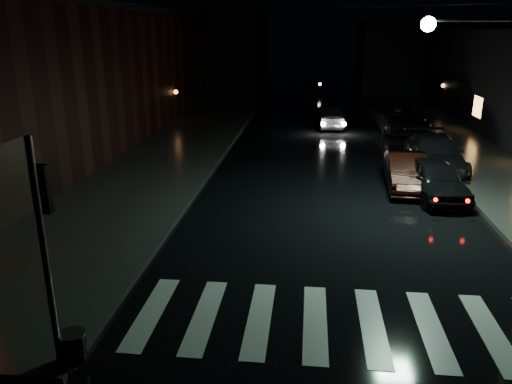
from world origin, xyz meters
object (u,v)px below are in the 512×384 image
(parked_car_a, at_px, (435,179))
(oncoming_car, at_px, (328,117))
(parked_car_c, at_px, (434,154))
(parked_car_b, at_px, (406,172))
(parked_car_d, at_px, (400,118))

(parked_car_a, xyz_separation_m, oncoming_car, (-3.47, 13.57, -0.05))
(parked_car_c, bearing_deg, parked_car_a, -101.35)
(parked_car_b, relative_size, parked_car_d, 0.72)
(parked_car_a, bearing_deg, parked_car_b, 121.79)
(parked_car_a, bearing_deg, oncoming_car, 98.15)
(parked_car_a, distance_m, parked_car_c, 3.86)
(parked_car_b, height_order, parked_car_c, parked_car_c)
(oncoming_car, bearing_deg, parked_car_a, 98.59)
(parked_car_d, bearing_deg, oncoming_car, 166.18)
(parked_car_d, relative_size, oncoming_car, 1.42)
(parked_car_c, distance_m, parked_car_d, 9.17)
(parked_car_c, relative_size, parked_car_d, 0.93)
(parked_car_a, xyz_separation_m, parked_car_b, (-0.83, 1.07, -0.04))
(parked_car_d, bearing_deg, parked_car_a, -99.06)
(parked_car_a, height_order, parked_car_d, parked_car_d)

